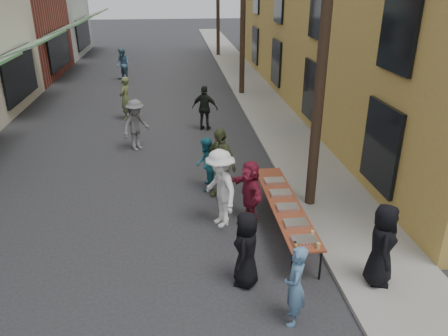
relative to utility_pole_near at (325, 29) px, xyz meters
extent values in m
plane|color=#28282B|center=(-4.30, -3.00, -4.50)|extent=(120.00, 120.00, 0.00)
cube|color=gray|center=(0.70, 12.00, -4.45)|extent=(2.20, 60.00, 0.10)
cylinder|color=#2D2116|center=(0.00, 0.00, 0.00)|extent=(0.26, 0.26, 9.00)
cylinder|color=#2D2116|center=(0.00, 12.00, 0.00)|extent=(0.26, 0.26, 9.00)
cube|color=brown|center=(-0.99, -1.12, -3.77)|extent=(0.70, 4.00, 0.04)
cylinder|color=black|center=(-1.28, -3.00, -4.14)|extent=(0.04, 0.04, 0.71)
cylinder|color=black|center=(-0.70, -3.00, -4.14)|extent=(0.04, 0.04, 0.71)
cylinder|color=black|center=(-1.28, 0.76, -4.14)|extent=(0.04, 0.04, 0.71)
cylinder|color=black|center=(-0.70, 0.76, -4.14)|extent=(0.04, 0.04, 0.71)
cube|color=maroon|center=(-0.99, -2.77, -3.71)|extent=(0.50, 0.33, 0.08)
cube|color=#B2B2B7|center=(-0.99, -2.12, -3.71)|extent=(0.50, 0.33, 0.08)
cube|color=tan|center=(-0.99, -1.42, -3.71)|extent=(0.50, 0.33, 0.08)
cube|color=#B2B2B7|center=(-0.99, -0.72, -3.71)|extent=(0.50, 0.33, 0.08)
cube|color=tan|center=(-0.99, -0.02, -3.71)|extent=(0.50, 0.33, 0.08)
cylinder|color=#A57F26|center=(-1.21, -3.07, -3.71)|extent=(0.07, 0.07, 0.08)
cylinder|color=#A57F26|center=(-1.21, -2.97, -3.71)|extent=(0.07, 0.07, 0.08)
cylinder|color=#A57F26|center=(-1.21, -2.87, -3.71)|extent=(0.07, 0.07, 0.08)
cylinder|color=tan|center=(-0.79, -3.02, -3.69)|extent=(0.08, 0.08, 0.12)
imported|color=black|center=(-2.17, -2.94, -3.72)|extent=(0.74, 0.89, 1.56)
imported|color=#557CA4|center=(-1.52, -4.08, -3.74)|extent=(0.51, 0.64, 1.52)
imported|color=teal|center=(-2.63, 1.32, -3.74)|extent=(0.68, 0.82, 1.52)
imported|color=white|center=(-2.44, -0.66, -3.53)|extent=(1.11, 1.43, 1.94)
imported|color=#525B35|center=(-2.28, 0.83, -3.51)|extent=(1.05, 1.23, 1.97)
imported|color=maroon|center=(-1.70, -0.49, -3.72)|extent=(0.92, 1.52, 1.56)
imported|color=black|center=(0.35, -3.31, -3.56)|extent=(0.78, 0.95, 1.67)
imported|color=slate|center=(-4.79, 4.71, -3.61)|extent=(1.26, 1.30, 1.78)
imported|color=black|center=(-2.27, 6.58, -3.62)|extent=(1.11, 0.77, 1.76)
imported|color=#5E683C|center=(-5.48, 8.37, -3.60)|extent=(0.63, 0.77, 1.80)
imported|color=#4A7290|center=(-6.34, 16.15, -3.60)|extent=(1.11, 1.10, 1.81)
camera|label=1|loc=(-3.39, -9.86, 1.06)|focal=35.00mm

